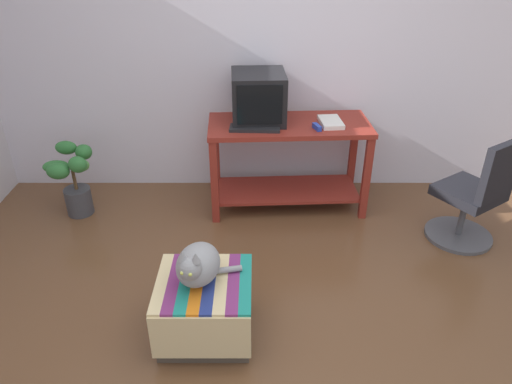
# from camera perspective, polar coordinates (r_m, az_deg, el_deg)

# --- Properties ---
(ground_plane) EXTENTS (14.00, 14.00, 0.00)m
(ground_plane) POSITION_cam_1_polar(r_m,az_deg,el_deg) (3.04, 0.64, -17.18)
(ground_plane) COLOR brown
(back_wall) EXTENTS (8.00, 0.10, 2.60)m
(back_wall) POSITION_cam_1_polar(r_m,az_deg,el_deg) (4.23, 0.51, 17.10)
(back_wall) COLOR silver
(back_wall) RESTS_ON ground_plane
(desk) EXTENTS (1.36, 0.64, 0.78)m
(desk) POSITION_cam_1_polar(r_m,az_deg,el_deg) (4.06, 3.98, 4.92)
(desk) COLOR maroon
(desk) RESTS_ON ground_plane
(tv_monitor) EXTENTS (0.45, 0.48, 0.40)m
(tv_monitor) POSITION_cam_1_polar(r_m,az_deg,el_deg) (3.95, 0.39, 11.25)
(tv_monitor) COLOR black
(tv_monitor) RESTS_ON desk
(keyboard) EXTENTS (0.41, 0.17, 0.02)m
(keyboard) POSITION_cam_1_polar(r_m,az_deg,el_deg) (3.82, -0.05, 7.65)
(keyboard) COLOR black
(keyboard) RESTS_ON desk
(book) EXTENTS (0.20, 0.29, 0.04)m
(book) POSITION_cam_1_polar(r_m,az_deg,el_deg) (3.97, 9.03, 8.26)
(book) COLOR white
(book) RESTS_ON desk
(ottoman_with_blanket) EXTENTS (0.56, 0.55, 0.39)m
(ottoman_with_blanket) POSITION_cam_1_polar(r_m,az_deg,el_deg) (2.96, -6.03, -13.60)
(ottoman_with_blanket) COLOR #4C4238
(ottoman_with_blanket) RESTS_ON ground_plane
(cat) EXTENTS (0.41, 0.37, 0.29)m
(cat) POSITION_cam_1_polar(r_m,az_deg,el_deg) (2.76, -6.94, -8.65)
(cat) COLOR gray
(cat) RESTS_ON ottoman_with_blanket
(potted_plant) EXTENTS (0.40, 0.36, 0.62)m
(potted_plant) POSITION_cam_1_polar(r_m,az_deg,el_deg) (4.29, -20.94, 1.41)
(potted_plant) COLOR #3D3D42
(potted_plant) RESTS_ON ground_plane
(office_chair) EXTENTS (0.58, 0.58, 0.89)m
(office_chair) POSITION_cam_1_polar(r_m,az_deg,el_deg) (3.98, 24.78, -0.71)
(office_chair) COLOR #4C4C51
(office_chair) RESTS_ON ground_plane
(stapler) EXTENTS (0.07, 0.12, 0.04)m
(stapler) POSITION_cam_1_polar(r_m,az_deg,el_deg) (3.85, 7.40, 7.72)
(stapler) COLOR #2342B7
(stapler) RESTS_ON desk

